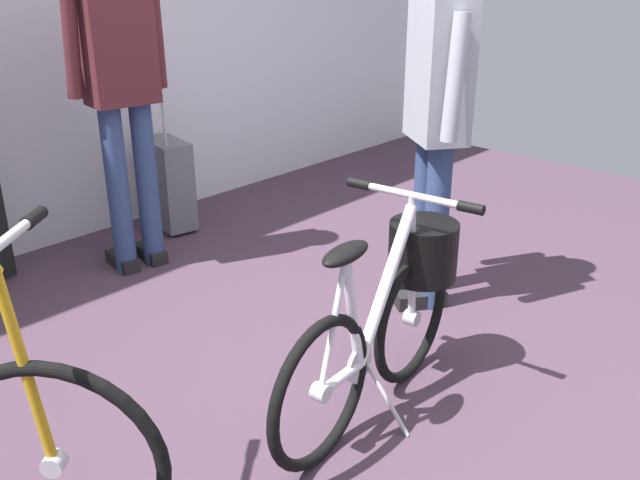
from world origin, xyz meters
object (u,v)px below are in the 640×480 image
object	(u,v)px
folding_bike_foreground	(390,307)
visitor_browsing	(437,108)
visitor_near_wall	(119,67)
rolling_suitcase	(168,183)

from	to	relation	value
folding_bike_foreground	visitor_browsing	bearing A→B (deg)	25.07
visitor_near_wall	rolling_suitcase	xyz separation A→B (m)	(0.45, 0.34, -0.76)
folding_bike_foreground	visitor_near_wall	xyz separation A→B (m)	(0.05, 1.69, 0.66)
visitor_browsing	folding_bike_foreground	bearing A→B (deg)	-154.93
visitor_near_wall	visitor_browsing	bearing A→B (deg)	-61.38
folding_bike_foreground	visitor_near_wall	size ratio (longest dim) A/B	0.62
folding_bike_foreground	visitor_near_wall	world-z (taller)	visitor_near_wall
folding_bike_foreground	rolling_suitcase	size ratio (longest dim) A/B	1.34
visitor_near_wall	rolling_suitcase	world-z (taller)	visitor_near_wall
folding_bike_foreground	visitor_near_wall	distance (m)	1.81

